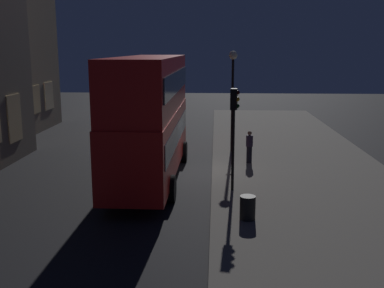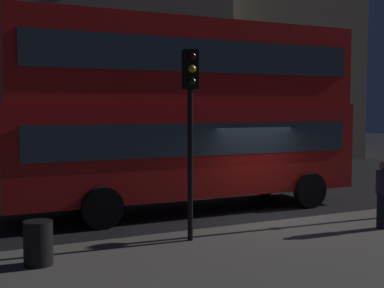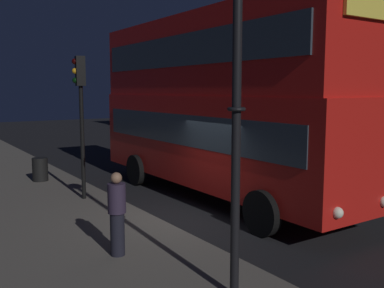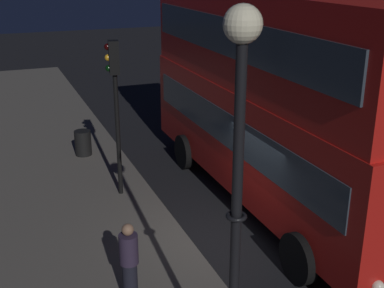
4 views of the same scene
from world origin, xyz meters
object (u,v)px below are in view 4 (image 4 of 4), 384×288
object	(u,v)px
traffic_light_near_kerb	(115,87)
double_decker_bus	(270,90)
litter_bin	(83,143)
pedestrian	(129,263)
street_lamp	(239,143)

from	to	relation	value
traffic_light_near_kerb	double_decker_bus	bearing A→B (deg)	76.27
double_decker_bus	litter_bin	bearing A→B (deg)	-140.55
traffic_light_near_kerb	pedestrian	bearing A→B (deg)	-1.78
pedestrian	litter_bin	distance (m)	8.11
traffic_light_near_kerb	street_lamp	bearing A→B (deg)	8.71
litter_bin	pedestrian	bearing A→B (deg)	-4.34
double_decker_bus	traffic_light_near_kerb	bearing A→B (deg)	-113.54
double_decker_bus	litter_bin	world-z (taller)	double_decker_bus
street_lamp	litter_bin	xyz separation A→B (m)	(-10.69, -0.20, -3.54)
street_lamp	litter_bin	world-z (taller)	street_lamp
pedestrian	litter_bin	size ratio (longest dim) A/B	1.99
street_lamp	litter_bin	bearing A→B (deg)	-178.93
traffic_light_near_kerb	pedestrian	world-z (taller)	traffic_light_near_kerb
traffic_light_near_kerb	street_lamp	world-z (taller)	street_lamp
traffic_light_near_kerb	litter_bin	bearing A→B (deg)	-163.19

